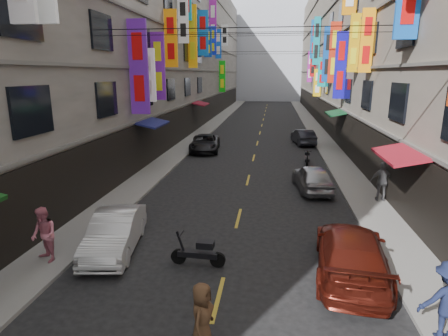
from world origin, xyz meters
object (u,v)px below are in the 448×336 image
(car_right_near, at_px, (351,253))
(pedestrian_crossing, at_px, (202,318))
(scooter_far_right, at_px, (307,158))
(car_left_far, at_px, (205,143))
(car_right_far, at_px, (303,137))
(pedestrian_rnear, at_px, (448,301))
(pedestrian_rfar, at_px, (382,181))
(scooter_crossing, at_px, (199,253))
(pedestrian_lfar, at_px, (44,235))
(car_left_mid, at_px, (115,232))
(car_right_mid, at_px, (312,178))

(car_right_near, xyz_separation_m, pedestrian_crossing, (-3.91, -3.77, 0.08))
(scooter_far_right, relative_size, car_left_far, 0.38)
(car_right_far, distance_m, pedestrian_rnear, 25.04)
(car_right_near, bearing_deg, pedestrian_crossing, 50.58)
(car_right_near, xyz_separation_m, pedestrian_rnear, (1.55, -2.81, 0.34))
(scooter_far_right, distance_m, pedestrian_rfar, 8.09)
(scooter_crossing, xyz_separation_m, pedestrian_crossing, (0.82, -3.74, 0.38))
(car_right_near, relative_size, car_right_far, 1.25)
(pedestrian_lfar, relative_size, pedestrian_rnear, 0.95)
(scooter_far_right, bearing_deg, scooter_crossing, 75.76)
(car_left_mid, xyz_separation_m, pedestrian_lfar, (-1.83, -1.24, 0.35))
(car_right_near, xyz_separation_m, car_right_mid, (-0.34, 8.68, -0.04))
(car_left_far, height_order, car_right_near, car_right_near)
(car_left_mid, relative_size, car_left_far, 0.87)
(pedestrian_rfar, bearing_deg, car_right_mid, -24.54)
(pedestrian_lfar, bearing_deg, pedestrian_crossing, 6.00)
(car_left_mid, xyz_separation_m, car_right_near, (7.85, -0.64, 0.05))
(scooter_far_right, height_order, car_right_far, car_right_far)
(car_left_mid, distance_m, pedestrian_crossing, 5.91)
(car_left_far, bearing_deg, scooter_far_right, -29.99)
(scooter_crossing, distance_m, car_right_mid, 9.76)
(pedestrian_rfar, bearing_deg, scooter_far_right, -66.11)
(pedestrian_crossing, bearing_deg, car_left_mid, 51.12)
(car_right_far, distance_m, pedestrian_lfar, 24.83)
(car_right_near, xyz_separation_m, pedestrian_lfar, (-9.67, -0.61, 0.29))
(scooter_crossing, height_order, car_right_far, car_right_far)
(scooter_far_right, bearing_deg, pedestrian_lfar, 61.12)
(pedestrian_lfar, xyz_separation_m, pedestrian_crossing, (5.76, -3.17, -0.21))
(scooter_crossing, relative_size, scooter_far_right, 1.00)
(car_left_mid, relative_size, car_right_far, 1.02)
(car_right_near, xyz_separation_m, car_right_far, (0.15, 22.19, -0.07))
(car_left_mid, xyz_separation_m, car_left_far, (0.00, 17.45, -0.02))
(car_left_far, relative_size, pedestrian_rnear, 2.50)
(car_left_mid, height_order, car_left_far, car_left_mid)
(pedestrian_crossing, bearing_deg, car_left_far, 19.58)
(pedestrian_crossing, bearing_deg, pedestrian_rnear, -70.61)
(car_right_near, bearing_deg, scooter_far_right, -82.89)
(car_left_mid, distance_m, car_right_mid, 11.00)
(car_left_far, relative_size, car_right_near, 0.94)
(scooter_far_right, bearing_deg, car_right_mid, 91.22)
(car_left_mid, relative_size, pedestrian_rfar, 2.18)
(scooter_far_right, height_order, car_right_mid, car_right_mid)
(scooter_crossing, relative_size, car_right_near, 0.36)
(pedestrian_lfar, distance_m, pedestrian_rnear, 11.44)
(car_right_near, distance_m, car_right_mid, 8.68)
(car_right_mid, bearing_deg, scooter_crossing, 56.08)
(scooter_crossing, xyz_separation_m, car_left_mid, (-3.11, 0.67, 0.24))
(pedestrian_crossing, bearing_deg, pedestrian_rfar, -22.20)
(car_left_far, distance_m, pedestrian_rnear, 22.92)
(car_right_near, bearing_deg, car_left_far, -59.94)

